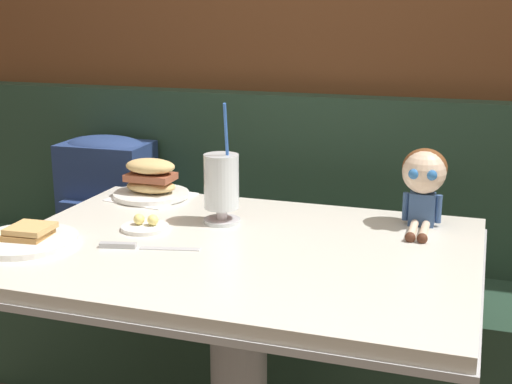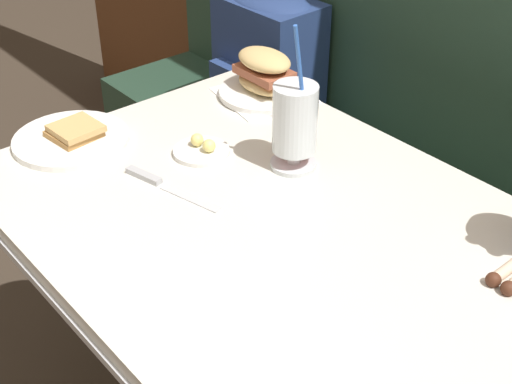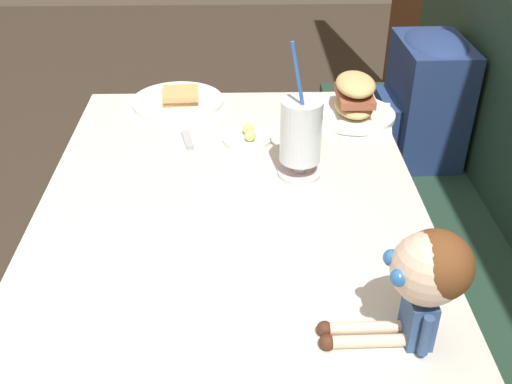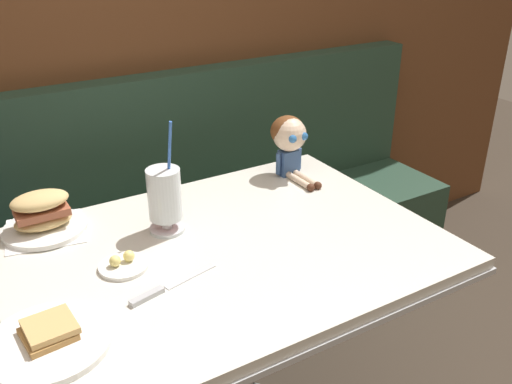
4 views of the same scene
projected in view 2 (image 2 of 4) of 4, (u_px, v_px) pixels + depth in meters
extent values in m
cube|color=#233D2D|center=(433.00, 288.00, 1.94)|extent=(2.60, 0.48, 0.45)
cube|color=#233D2D|center=(510.00, 100.00, 1.76)|extent=(2.60, 0.10, 0.55)
cube|color=silver|center=(269.00, 221.00, 1.35)|extent=(1.10, 0.80, 0.03)
cube|color=#B7BABF|center=(269.00, 231.00, 1.36)|extent=(1.11, 0.81, 0.02)
cylinder|color=#A5A8AD|center=(268.00, 356.00, 1.55)|extent=(0.14, 0.14, 0.65)
cylinder|color=white|center=(71.00, 140.00, 1.56)|extent=(0.25, 0.25, 0.01)
cube|color=#B78447|center=(74.00, 134.00, 1.55)|extent=(0.10, 0.10, 0.01)
cube|color=tan|center=(76.00, 128.00, 1.54)|extent=(0.10, 0.10, 0.01)
cylinder|color=silver|center=(293.00, 164.00, 1.48)|extent=(0.10, 0.10, 0.01)
cylinder|color=silver|center=(294.00, 156.00, 1.47)|extent=(0.03, 0.03, 0.03)
cylinder|color=silver|center=(295.00, 119.00, 1.42)|extent=(0.09, 0.09, 0.14)
cylinder|color=pink|center=(295.00, 122.00, 1.42)|extent=(0.08, 0.08, 0.12)
cylinder|color=blue|center=(301.00, 78.00, 1.35)|extent=(0.01, 0.05, 0.22)
cube|color=white|center=(264.00, 95.00, 1.75)|extent=(0.23, 0.23, 0.00)
cylinder|color=white|center=(264.00, 92.00, 1.75)|extent=(0.22, 0.22, 0.01)
ellipsoid|color=tan|center=(264.00, 83.00, 1.73)|extent=(0.15, 0.10, 0.04)
cube|color=#995138|center=(264.00, 72.00, 1.72)|extent=(0.14, 0.09, 0.02)
ellipsoid|color=tan|center=(264.00, 60.00, 1.70)|extent=(0.15, 0.10, 0.04)
cylinder|color=white|center=(201.00, 151.00, 1.52)|extent=(0.12, 0.12, 0.01)
sphere|color=#F4E07A|center=(197.00, 140.00, 1.52)|extent=(0.03, 0.03, 0.03)
sphere|color=#F4E07A|center=(209.00, 146.00, 1.50)|extent=(0.03, 0.03, 0.03)
cube|color=silver|center=(190.00, 198.00, 1.38)|extent=(0.14, 0.05, 0.00)
cube|color=#B2B5BA|center=(144.00, 176.00, 1.44)|extent=(0.09, 0.04, 0.01)
sphere|color=#4C2819|center=(493.00, 280.00, 1.17)|extent=(0.03, 0.03, 0.03)
sphere|color=#4C2819|center=(508.00, 289.00, 1.15)|extent=(0.03, 0.03, 0.03)
cube|color=navy|center=(269.00, 62.00, 2.17)|extent=(0.31, 0.21, 0.38)
cube|color=navy|center=(238.00, 96.00, 2.14)|extent=(0.21, 0.06, 0.17)
ellipsoid|color=navy|center=(270.00, 3.00, 2.07)|extent=(0.29, 0.20, 0.07)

